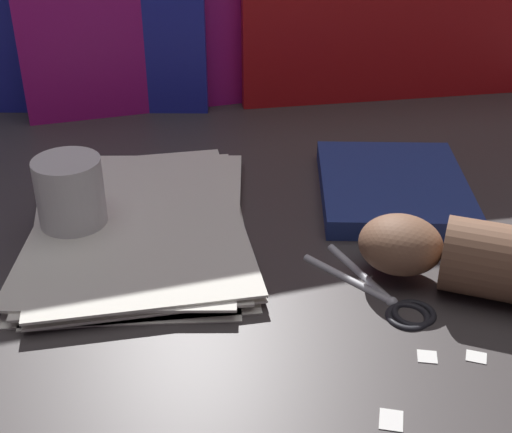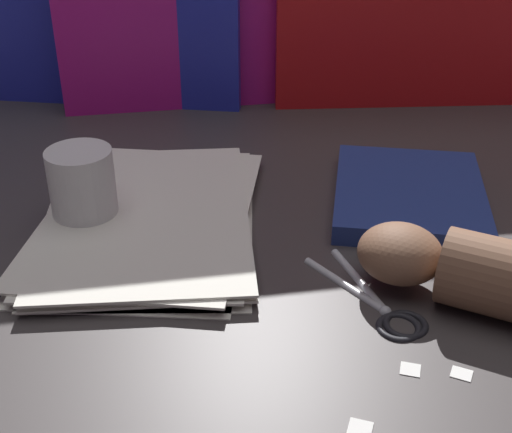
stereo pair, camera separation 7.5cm
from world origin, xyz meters
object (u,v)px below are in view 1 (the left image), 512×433
object	(u,v)px
paper_stack	(139,224)
mug	(71,199)
hand_forearm	(506,263)
scissors	(387,296)
book_closed	(393,187)

from	to	relation	value
paper_stack	mug	bearing A→B (deg)	-178.87
hand_forearm	scissors	bearing A→B (deg)	178.25
scissors	hand_forearm	distance (m)	0.12
paper_stack	scissors	size ratio (longest dim) A/B	2.29
scissors	book_closed	bearing A→B (deg)	73.66
paper_stack	book_closed	distance (m)	0.33
paper_stack	mug	distance (m)	0.08
book_closed	scissors	distance (m)	0.23
paper_stack	scissors	xyz separation A→B (m)	(0.26, -0.16, -0.00)
scissors	paper_stack	bearing A→B (deg)	148.00
mug	scissors	bearing A→B (deg)	-25.70
paper_stack	scissors	distance (m)	0.30
hand_forearm	mug	world-z (taller)	mug
book_closed	scissors	xyz separation A→B (m)	(-0.06, -0.22, -0.01)
scissors	mug	distance (m)	0.37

